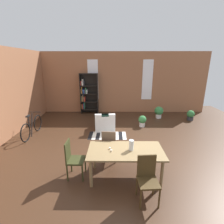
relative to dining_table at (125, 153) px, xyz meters
The scene contains 18 objects.
ground_plane 1.19m from the dining_table, 85.80° to the left, with size 11.90×11.90×0.00m, color #3E2718.
back_wall_brick 5.72m from the dining_table, 89.26° to the left, with size 9.36×0.12×3.26m, color #9D6342.
window_pane_0 5.85m from the dining_table, 104.03° to the left, with size 0.55×0.02×2.12m, color white.
window_pane_1 5.88m from the dining_table, 74.56° to the left, with size 0.55×0.02×2.12m, color white.
dining_table is the anchor object (origin of this frame).
vase_on_table 0.25m from the dining_table, ahead, with size 0.11×0.11×0.25m, color silver.
tealight_candle_0 0.39m from the dining_table, behind, with size 0.04×0.04×0.04m, color silver.
tealight_candle_1 0.36m from the dining_table, 168.21° to the right, with size 0.04×0.04×0.04m, color silver.
dining_chair_far_left 0.81m from the dining_table, 120.73° to the left, with size 0.43×0.43×0.95m.
dining_chair_head_left 1.27m from the dining_table, behind, with size 0.41×0.41×0.95m.
dining_chair_near_right 0.80m from the dining_table, 60.00° to the right, with size 0.43×0.43×0.95m.
bookshelf_tall 5.65m from the dining_table, 107.29° to the left, with size 0.95×0.33×2.16m.
armchair_white 3.10m from the dining_table, 102.04° to the left, with size 0.87×0.87×0.75m.
bicycle_second 4.18m from the dining_table, 144.87° to the left, with size 0.44×1.67×0.88m.
potted_plant_by_shelf 4.95m from the dining_table, 66.14° to the left, with size 0.43×0.43×0.59m.
potted_plant_corner 5.46m from the dining_table, 50.55° to the left, with size 0.35×0.35×0.49m.
potted_plant_window 3.49m from the dining_table, 73.72° to the left, with size 0.34×0.34×0.50m.
striped_rug 2.51m from the dining_table, 102.33° to the left, with size 1.44×0.73×0.01m.
Camera 1 is at (-0.36, -4.47, 2.72)m, focal length 26.55 mm.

